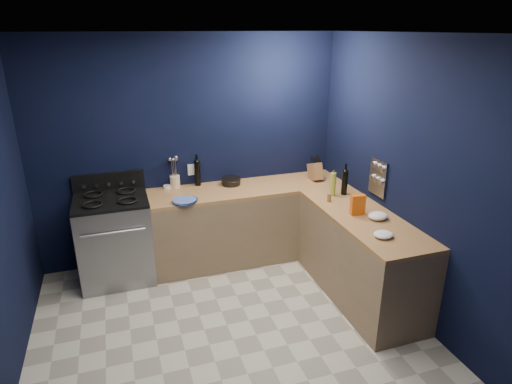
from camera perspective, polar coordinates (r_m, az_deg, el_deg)
name	(u,v)px	position (r m, az deg, el deg)	size (l,w,h in m)	color
floor	(233,340)	(4.15, -3.01, -18.89)	(3.50, 3.50, 0.02)	#BCB7A4
ceiling	(226,32)	(3.19, -3.95, 20.27)	(3.50, 3.50, 0.02)	silver
wall_back	(190,151)	(5.09, -8.64, 5.35)	(3.50, 0.02, 2.60)	black
wall_right	(416,183)	(4.23, 20.23, 1.07)	(0.02, 3.50, 2.60)	black
wall_front	(336,355)	(2.05, 10.45, -20.29)	(3.50, 0.02, 2.60)	black
cab_back	(249,224)	(5.23, -0.99, -4.18)	(2.30, 0.63, 0.86)	#84694A
top_back	(248,189)	(5.05, -1.02, 0.45)	(2.30, 0.63, 0.04)	brown
cab_right	(360,258)	(4.61, 13.50, -8.41)	(0.63, 1.67, 0.86)	#84694A
top_right	(364,218)	(4.42, 13.98, -3.30)	(0.63, 1.67, 0.04)	brown
gas_range	(115,240)	(5.01, -17.98, -6.06)	(0.76, 0.66, 0.92)	gray
oven_door	(116,255)	(4.73, -17.86, -7.83)	(0.59, 0.02, 0.42)	black
cooktop	(110,200)	(4.82, -18.59, -1.01)	(0.76, 0.66, 0.03)	black
backguard	(109,182)	(5.07, -18.78, 1.29)	(0.76, 0.06, 0.20)	black
spice_panel	(378,178)	(4.67, 15.73, 1.83)	(0.02, 0.28, 0.38)	gray
wall_outlet	(192,170)	(5.14, -8.46, 2.92)	(0.09, 0.02, 0.13)	white
plate_stack	(184,201)	(4.66, -9.38, -1.15)	(0.26, 0.26, 0.03)	#4A6FAD
ramekin	(167,187)	(5.10, -11.57, 0.68)	(0.09, 0.09, 0.04)	white
utensil_crock	(175,182)	(5.09, -10.59, 1.36)	(0.11, 0.11, 0.14)	#F6E3BF
wine_bottle_back	(197,173)	(5.10, -7.70, 2.44)	(0.07, 0.07, 0.29)	black
lemon_basket	(231,181)	(5.12, -3.30, 1.43)	(0.22, 0.22, 0.08)	black
knife_block	(315,172)	(5.31, 7.76, 2.68)	(0.11, 0.19, 0.21)	brown
wine_bottle_right	(345,183)	(4.88, 11.56, 1.19)	(0.07, 0.07, 0.27)	black
oil_bottle	(333,184)	(4.82, 10.08, 1.02)	(0.06, 0.06, 0.26)	#9CA935
spice_jar_near	(329,198)	(4.67, 9.58, -0.72)	(0.04, 0.04, 0.09)	olive
spice_jar_far	(357,205)	(4.54, 13.10, -1.63)	(0.05, 0.05, 0.09)	olive
crouton_bag	(358,205)	(4.39, 13.21, -1.65)	(0.14, 0.07, 0.20)	red
towel_front	(378,216)	(4.35, 15.71, -3.05)	(0.20, 0.17, 0.07)	white
towel_end	(383,235)	(4.01, 16.38, -5.38)	(0.18, 0.16, 0.05)	white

